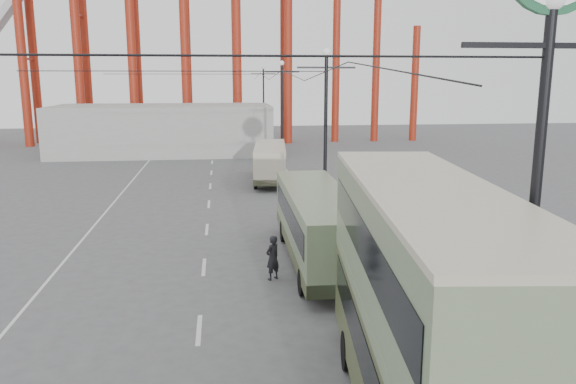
{
  "coord_description": "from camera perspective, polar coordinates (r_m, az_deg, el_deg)",
  "views": [
    {
      "loc": [
        -0.2,
        -12.57,
        7.74
      ],
      "look_at": [
        2.61,
        10.55,
        3.0
      ],
      "focal_mm": 35.0,
      "sensor_mm": 36.0,
      "label": 1
    }
  ],
  "objects": [
    {
      "name": "pedestrian",
      "position": [
        21.96,
        -1.58,
        -6.69
      ],
      "size": [
        0.77,
        0.73,
        1.77
      ],
      "primitive_type": "imported",
      "rotation": [
        0.0,
        0.0,
        3.82
      ],
      "color": "black",
      "rests_on": "ground"
    },
    {
      "name": "lamp_post_mid",
      "position": [
        31.27,
        3.83,
        5.85
      ],
      "size": [
        3.2,
        0.44,
        9.32
      ],
      "color": "black",
      "rests_on": "ground"
    },
    {
      "name": "double_decker_bus",
      "position": [
        12.29,
        13.61,
        -10.74
      ],
      "size": [
        3.75,
        10.71,
        5.63
      ],
      "rotation": [
        0.0,
        0.0,
        -0.11
      ],
      "color": "#3E4525",
      "rests_on": "ground"
    },
    {
      "name": "single_decker_cream",
      "position": [
        42.54,
        -1.83,
        3.15
      ],
      "size": [
        3.12,
        9.11,
        2.78
      ],
      "rotation": [
        0.0,
        0.0,
        -0.1
      ],
      "color": "beige",
      "rests_on": "ground"
    },
    {
      "name": "lamp_post_far",
      "position": [
        52.98,
        -0.62,
        8.18
      ],
      "size": [
        3.2,
        0.44,
        9.32
      ],
      "color": "black",
      "rests_on": "ground"
    },
    {
      "name": "single_decker_green",
      "position": [
        23.77,
        3.03,
        -3.13
      ],
      "size": [
        2.64,
        10.94,
        3.08
      ],
      "rotation": [
        0.0,
        0.0,
        -0.01
      ],
      "color": "gray",
      "rests_on": "ground"
    },
    {
      "name": "fairground_shed",
      "position": [
        60.08,
        -12.5,
        6.22
      ],
      "size": [
        22.0,
        10.0,
        5.0
      ],
      "primitive_type": "cube",
      "color": "#969792",
      "rests_on": "ground"
    },
    {
      "name": "road_markings",
      "position": [
        33.19,
        -7.87,
        -2.09
      ],
      "size": [
        12.52,
        120.0,
        0.01
      ],
      "color": "silver",
      "rests_on": "ground"
    },
    {
      "name": "lamp_post_distant",
      "position": [
        74.86,
        -2.5,
        9.14
      ],
      "size": [
        3.2,
        0.44,
        9.32
      ],
      "color": "black",
      "rests_on": "ground"
    },
    {
      "name": "lamp_post_near",
      "position": [
        11.19,
        24.78,
        11.1
      ],
      "size": [
        3.2,
        0.44,
        10.8
      ],
      "color": "black",
      "rests_on": "ground"
    }
  ]
}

